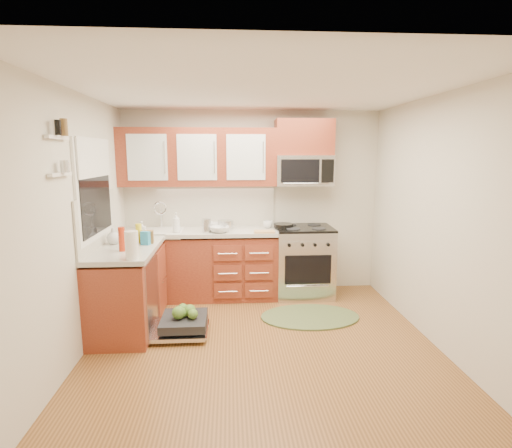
{
  "coord_description": "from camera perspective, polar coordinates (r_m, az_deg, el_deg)",
  "views": [
    {
      "loc": [
        -0.32,
        -3.79,
        1.91
      ],
      "look_at": [
        -0.01,
        0.85,
        1.1
      ],
      "focal_mm": 28.0,
      "sensor_mm": 36.0,
      "label": 1
    }
  ],
  "objects": [
    {
      "name": "rug",
      "position": [
        4.91,
        7.72,
        -12.98
      ],
      "size": [
        1.38,
        1.18,
        0.02
      ],
      "primitive_type": null,
      "rotation": [
        0.0,
        0.0,
        -0.42
      ],
      "color": "#536137",
      "rests_on": "ground"
    },
    {
      "name": "bowl_a",
      "position": [
        5.48,
        -5.54,
        -0.15
      ],
      "size": [
        0.32,
        0.32,
        0.07
      ],
      "primitive_type": "imported",
      "rotation": [
        0.0,
        0.0,
        -0.13
      ],
      "color": "#999999",
      "rests_on": "countertop_back"
    },
    {
      "name": "wooden_box",
      "position": [
        4.65,
        -15.31,
        -1.8
      ],
      "size": [
        0.15,
        0.12,
        0.14
      ],
      "primitive_type": "cube",
      "rotation": [
        0.0,
        0.0,
        0.11
      ],
      "color": "brown",
      "rests_on": "countertop_left"
    },
    {
      "name": "microwave",
      "position": [
        5.44,
        6.82,
        7.61
      ],
      "size": [
        0.76,
        0.38,
        0.4
      ],
      "primitive_type": null,
      "color": "silver",
      "rests_on": "ground"
    },
    {
      "name": "sink",
      "position": [
        5.41,
        -13.68,
        -2.24
      ],
      "size": [
        0.62,
        0.5,
        0.26
      ],
      "primitive_type": null,
      "color": "white",
      "rests_on": "ground"
    },
    {
      "name": "cabinet_over_mw",
      "position": [
        5.46,
        6.86,
        12.18
      ],
      "size": [
        0.76,
        0.35,
        0.47
      ],
      "primitive_type": "cube",
      "color": "maroon",
      "rests_on": "ground"
    },
    {
      "name": "bowl_b",
      "position": [
        5.13,
        -5.24,
        -0.78
      ],
      "size": [
        0.29,
        0.29,
        0.08
      ],
      "primitive_type": "imported",
      "rotation": [
        0.0,
        0.0,
        0.15
      ],
      "color": "#999999",
      "rests_on": "countertop_back"
    },
    {
      "name": "wall_left",
      "position": [
        4.1,
        -24.19,
        -0.25
      ],
      "size": [
        0.04,
        3.5,
        2.5
      ],
      "primitive_type": "cube",
      "color": "beige",
      "rests_on": "ground"
    },
    {
      "name": "wall_right",
      "position": [
        4.37,
        24.49,
        0.29
      ],
      "size": [
        0.04,
        3.5,
        2.5
      ],
      "primitive_type": "cube",
      "color": "beige",
      "rests_on": "ground"
    },
    {
      "name": "skillet",
      "position": [
        5.35,
        3.95,
        -0.21
      ],
      "size": [
        0.32,
        0.32,
        0.05
      ],
      "primitive_type": "cylinder",
      "rotation": [
        0.0,
        0.0,
        -0.26
      ],
      "color": "black",
      "rests_on": "range"
    },
    {
      "name": "backsplash_left",
      "position": [
        4.6,
        -21.74,
        0.41
      ],
      "size": [
        0.02,
        1.25,
        0.57
      ],
      "primitive_type": "cube",
      "color": "beige",
      "rests_on": "ground"
    },
    {
      "name": "floor",
      "position": [
        4.26,
        0.9,
        -16.79
      ],
      "size": [
        3.5,
        3.5,
        0.0
      ],
      "primitive_type": "plane",
      "color": "brown",
      "rests_on": "ground"
    },
    {
      "name": "soap_bottle_c",
      "position": [
        4.72,
        -19.71,
        -1.58
      ],
      "size": [
        0.16,
        0.16,
        0.19
      ],
      "primitive_type": "imported",
      "rotation": [
        0.0,
        0.0,
        -0.11
      ],
      "color": "#999999",
      "rests_on": "countertop_left"
    },
    {
      "name": "canister",
      "position": [
        5.13,
        -7.1,
        -0.25
      ],
      "size": [
        0.13,
        0.13,
        0.18
      ],
      "primitive_type": "cylinder",
      "rotation": [
        0.0,
        0.0,
        -0.19
      ],
      "color": "silver",
      "rests_on": "countertop_back"
    },
    {
      "name": "wall_back",
      "position": [
        5.59,
        -0.54,
        3.11
      ],
      "size": [
        3.5,
        0.04,
        2.5
      ],
      "primitive_type": "cube",
      "color": "beige",
      "rests_on": "ground"
    },
    {
      "name": "cup",
      "position": [
        5.42,
        1.72,
        -0.05
      ],
      "size": [
        0.14,
        0.14,
        0.1
      ],
      "primitive_type": "imported",
      "rotation": [
        0.0,
        0.0,
        0.08
      ],
      "color": "#999999",
      "rests_on": "countertop_back"
    },
    {
      "name": "paper_towel_roll",
      "position": [
        3.97,
        -17.32,
        -2.91
      ],
      "size": [
        0.15,
        0.15,
        0.27
      ],
      "primitive_type": "cylinder",
      "rotation": [
        0.0,
        0.0,
        -0.27
      ],
      "color": "white",
      "rests_on": "countertop_left"
    },
    {
      "name": "base_cabinet_left",
      "position": [
        4.7,
        -17.78,
        -9.02
      ],
      "size": [
        0.6,
        1.25,
        0.85
      ],
      "primitive_type": "cube",
      "color": "maroon",
      "rests_on": "ground"
    },
    {
      "name": "countertop_back",
      "position": [
        5.34,
        -8.13,
        -1.11
      ],
      "size": [
        2.07,
        0.64,
        0.05
      ],
      "primitive_type": "cube",
      "color": "beige",
      "rests_on": "base_cabinet_back"
    },
    {
      "name": "backsplash_back",
      "position": [
        5.58,
        -7.98,
        2.59
      ],
      "size": [
        2.05,
        0.02,
        0.57
      ],
      "primitive_type": "cube",
      "color": "beige",
      "rests_on": "ground"
    },
    {
      "name": "upper_cabinets",
      "position": [
        5.38,
        -8.28,
        9.41
      ],
      "size": [
        2.05,
        0.35,
        0.75
      ],
      "primitive_type": null,
      "color": "maroon",
      "rests_on": "ground"
    },
    {
      "name": "shelf_upper",
      "position": [
        3.72,
        -26.52,
        11.01
      ],
      "size": [
        0.04,
        0.4,
        0.03
      ],
      "primitive_type": "cube",
      "color": "white",
      "rests_on": "ground"
    },
    {
      "name": "soap_bottle_a",
      "position": [
        5.18,
        -11.33,
        0.19
      ],
      "size": [
        0.11,
        0.11,
        0.26
      ],
      "primitive_type": "imported",
      "rotation": [
        0.0,
        0.0,
        -0.08
      ],
      "color": "#999999",
      "rests_on": "countertop_back"
    },
    {
      "name": "mustard_bottle",
      "position": [
        4.72,
        -16.4,
        -1.26
      ],
      "size": [
        0.07,
        0.07,
        0.21
      ],
      "primitive_type": "cylinder",
      "rotation": [
        0.0,
        0.0,
        -0.11
      ],
      "color": "yellow",
      "rests_on": "countertop_left"
    },
    {
      "name": "shelf_lower",
      "position": [
        3.72,
        -26.16,
        6.4
      ],
      "size": [
        0.04,
        0.4,
        0.03
      ],
      "primitive_type": "cube",
      "color": "white",
      "rests_on": "ground"
    },
    {
      "name": "range",
      "position": [
        5.5,
        6.79,
        -5.3
      ],
      "size": [
        0.76,
        0.64,
        0.95
      ],
      "primitive_type": null,
      "color": "silver",
      "rests_on": "ground"
    },
    {
      "name": "dishwasher",
      "position": [
        4.51,
        -10.73,
        -13.99
      ],
      "size": [
        0.7,
        0.6,
        0.2
      ],
      "primitive_type": null,
      "color": "silver",
      "rests_on": "ground"
    },
    {
      "name": "base_cabinet_back",
      "position": [
        5.46,
        -8.0,
        -5.99
      ],
      "size": [
        2.05,
        0.6,
        0.85
      ],
      "primitive_type": "cube",
      "color": "maroon",
      "rests_on": "ground"
    },
    {
      "name": "soap_bottle_b",
      "position": [
        5.03,
        -15.98,
        -0.7
      ],
      "size": [
        0.09,
        0.09,
        0.19
      ],
      "primitive_type": "imported",
      "rotation": [
        0.0,
        0.0,
        0.04
      ],
      "color": "#999999",
      "rests_on": "countertop_left"
    },
    {
      "name": "ceiling",
      "position": [
        3.85,
        1.01,
        18.7
      ],
      "size": [
        3.5,
        3.5,
        0.0
      ],
      "primitive_type": "plane",
      "rotation": [
        3.14,
        0.0,
        0.0
      ],
      "color": "white",
      "rests_on": "ground"
    },
    {
      "name": "countertop_left",
      "position": [
        4.57,
        -17.97,
        -3.38
      ],
      "size": [
        0.64,
        1.27,
        0.05
      ],
      "primitive_type": "cube",
      "color": "beige",
      "rests_on": "base_cabinet_left"
    },
    {
      "name": "stock_pot",
      "position": [
        5.31,
        -4.38,
        -0.14
      ],
      "size": [
        0.21,
        0.21,
        0.13
      ],
      "primitive_type": "cylinder",
      "rotation": [
        0.0,
        0.0,
        0.01
      ],
      "color": "silver",
      "rests_on": "countertop_back"
    },
    {
      "name": "cutting_board",
      "position": [
        5.12,
        1.22,
        -1.09
      ],
      "size": [
        0.27,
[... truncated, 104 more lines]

